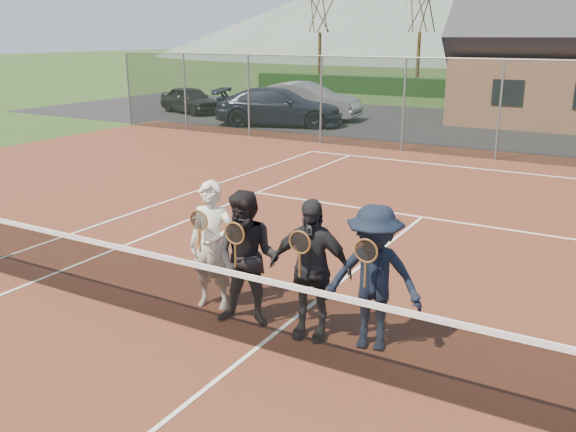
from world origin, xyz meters
name	(u,v)px	position (x,y,z in m)	size (l,w,h in m)	color
ground	(530,132)	(0.00, 20.00, 0.00)	(220.00, 220.00, 0.00)	#284318
court_surface	(258,349)	(0.00, 0.00, 0.01)	(30.00, 30.00, 0.02)	#562819
tarmac_carpark	(431,125)	(-4.00, 20.00, 0.01)	(40.00, 12.00, 0.01)	black
hedge_row	(567,94)	(0.00, 32.00, 0.55)	(40.00, 1.20, 1.10)	black
hill_west	(448,0)	(-25.00, 95.00, 9.00)	(110.00, 110.00, 18.00)	#516157
car_a	(190,100)	(-15.51, 18.19, 0.64)	(1.51, 3.76, 1.28)	black
car_b	(305,101)	(-9.55, 18.96, 0.82)	(1.74, 4.98, 1.64)	gray
car_c	(279,107)	(-9.56, 16.65, 0.78)	(2.18, 5.36, 1.56)	black
court_markings	(258,348)	(0.00, 0.00, 0.02)	(11.03, 23.83, 0.01)	white
tennis_net	(257,309)	(0.00, 0.00, 0.54)	(11.68, 0.08, 1.10)	slate
perimeter_fence	(500,110)	(0.00, 13.50, 1.52)	(30.07, 0.07, 3.02)	slate
tree_a	(320,2)	(-16.00, 33.00, 5.79)	(3.20, 3.20, 7.77)	#342412
player_a	(212,245)	(-1.18, 0.71, 0.92)	(0.73, 0.56, 1.80)	white
player_b	(248,259)	(-0.46, 0.51, 0.92)	(1.02, 0.88, 1.80)	black
player_c	(310,269)	(0.39, 0.61, 0.92)	(1.12, 0.62, 1.80)	black
player_d	(374,278)	(1.18, 0.72, 0.92)	(1.28, 0.92, 1.80)	black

